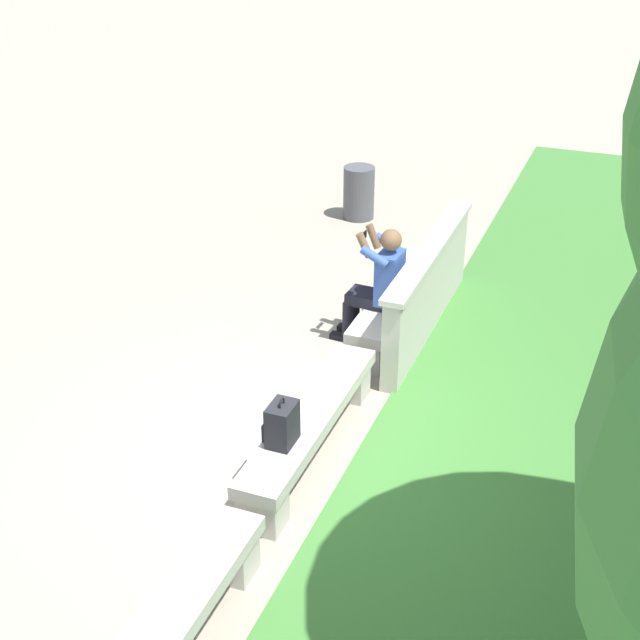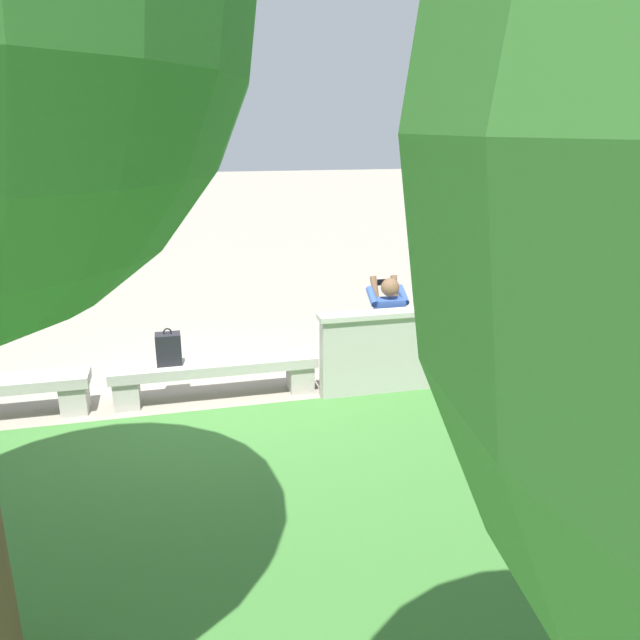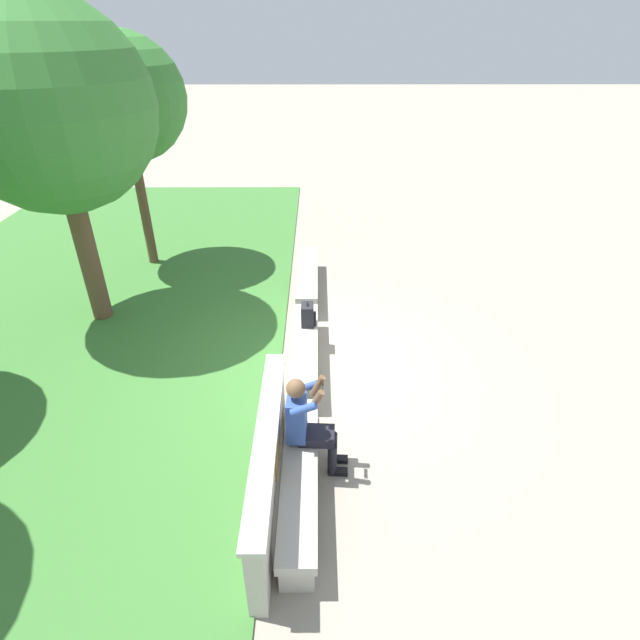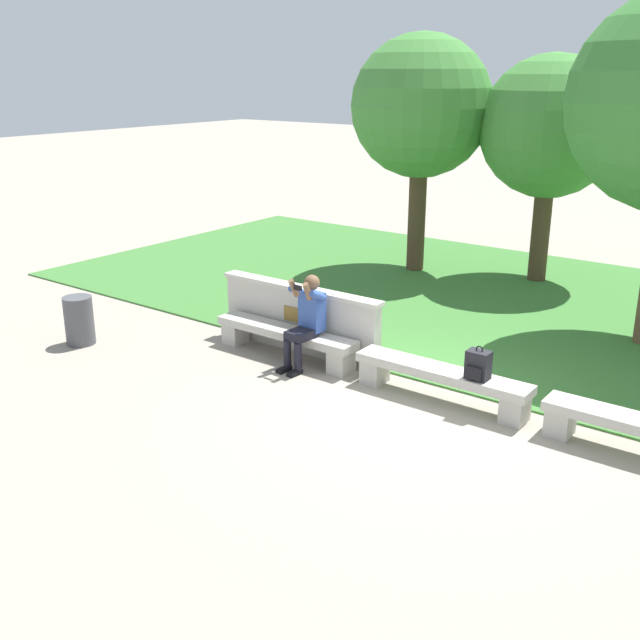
# 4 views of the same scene
# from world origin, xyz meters

# --- Properties ---
(ground_plane) EXTENTS (80.00, 80.00, 0.00)m
(ground_plane) POSITION_xyz_m (0.00, 0.00, 0.00)
(ground_plane) COLOR gray
(grass_strip) EXTENTS (19.46, 8.00, 0.03)m
(grass_strip) POSITION_xyz_m (0.00, 4.38, 0.01)
(grass_strip) COLOR #3D7533
(grass_strip) RESTS_ON ground
(bench_main) EXTENTS (2.36, 0.40, 0.45)m
(bench_main) POSITION_xyz_m (-2.55, 0.00, 0.31)
(bench_main) COLOR #B7B2A8
(bench_main) RESTS_ON ground
(bench_near) EXTENTS (2.36, 0.40, 0.45)m
(bench_near) POSITION_xyz_m (0.00, 0.00, 0.31)
(bench_near) COLOR #B7B2A8
(bench_near) RESTS_ON ground
(backrest_wall_with_plaque) EXTENTS (2.81, 0.24, 1.01)m
(backrest_wall_with_plaque) POSITION_xyz_m (-2.55, 0.34, 0.52)
(backrest_wall_with_plaque) COLOR #B7B2A8
(backrest_wall_with_plaque) RESTS_ON ground
(person_photographer) EXTENTS (0.49, 0.74, 1.32)m
(person_photographer) POSITION_xyz_m (-2.10, -0.08, 0.74)
(person_photographer) COLOR black
(person_photographer) RESTS_ON ground
(backpack) EXTENTS (0.28, 0.24, 0.43)m
(backpack) POSITION_xyz_m (0.51, -0.05, 0.63)
(backpack) COLOR black
(backpack) RESTS_ON bench_near
(tree_behind_wall) EXTENTS (2.79, 2.79, 4.73)m
(tree_behind_wall) POSITION_xyz_m (-3.55, 5.51, 3.30)
(tree_behind_wall) COLOR #4C3826
(tree_behind_wall) RESTS_ON ground
(tree_left_background) EXTENTS (2.67, 2.67, 4.34)m
(tree_left_background) POSITION_xyz_m (-1.19, 6.26, 2.98)
(tree_left_background) COLOR #4C3826
(tree_left_background) RESTS_ON ground
(trash_bin) EXTENTS (0.44, 0.44, 0.75)m
(trash_bin) POSITION_xyz_m (-5.45, -1.45, 0.38)
(trash_bin) COLOR #4C4C51
(trash_bin) RESTS_ON ground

